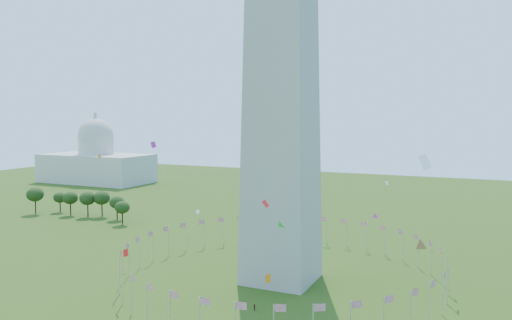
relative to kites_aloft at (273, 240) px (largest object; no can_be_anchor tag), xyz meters
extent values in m
cylinder|color=silver|center=(31.34, 26.21, -12.87)|extent=(0.24, 0.24, 9.00)
cylinder|color=silver|center=(30.73, 33.15, -12.87)|extent=(0.24, 0.24, 9.00)
cylinder|color=silver|center=(28.93, 39.89, -12.87)|extent=(0.24, 0.24, 9.00)
cylinder|color=silver|center=(25.98, 46.21, -12.87)|extent=(0.24, 0.24, 9.00)
cylinder|color=silver|center=(21.98, 51.92, -12.87)|extent=(0.24, 0.24, 9.00)
cylinder|color=silver|center=(17.05, 56.85, -12.87)|extent=(0.24, 0.24, 9.00)
cylinder|color=silver|center=(11.34, 60.85, -12.87)|extent=(0.24, 0.24, 9.00)
cylinder|color=silver|center=(5.02, 63.79, -12.87)|extent=(0.24, 0.24, 9.00)
cylinder|color=silver|center=(-1.71, 65.60, -12.87)|extent=(0.24, 0.24, 9.00)
cylinder|color=silver|center=(-8.66, 66.21, -12.87)|extent=(0.24, 0.24, 9.00)
cylinder|color=silver|center=(-15.61, 65.60, -12.87)|extent=(0.24, 0.24, 9.00)
cylinder|color=silver|center=(-22.34, 63.79, -12.87)|extent=(0.24, 0.24, 9.00)
cylinder|color=silver|center=(-28.66, 60.85, -12.87)|extent=(0.24, 0.24, 9.00)
cylinder|color=silver|center=(-34.37, 56.85, -12.87)|extent=(0.24, 0.24, 9.00)
cylinder|color=silver|center=(-39.30, 51.92, -12.87)|extent=(0.24, 0.24, 9.00)
cylinder|color=silver|center=(-43.30, 46.21, -12.87)|extent=(0.24, 0.24, 9.00)
cylinder|color=silver|center=(-46.25, 39.89, -12.87)|extent=(0.24, 0.24, 9.00)
cylinder|color=silver|center=(-48.05, 33.15, -12.87)|extent=(0.24, 0.24, 9.00)
cylinder|color=silver|center=(-48.66, 26.21, -12.87)|extent=(0.24, 0.24, 9.00)
cylinder|color=silver|center=(-48.05, 19.26, -12.87)|extent=(0.24, 0.24, 9.00)
cylinder|color=silver|center=(-46.25, 12.52, -12.87)|extent=(0.24, 0.24, 9.00)
cylinder|color=silver|center=(-43.30, 6.21, -12.87)|extent=(0.24, 0.24, 9.00)
cylinder|color=silver|center=(-39.30, 0.49, -12.87)|extent=(0.24, 0.24, 9.00)
cylinder|color=silver|center=(-34.37, -4.44, -12.87)|extent=(0.24, 0.24, 9.00)
cylinder|color=silver|center=(-28.66, -8.44, -12.87)|extent=(0.24, 0.24, 9.00)
cylinder|color=silver|center=(-22.34, -11.38, -12.87)|extent=(0.24, 0.24, 9.00)
cylinder|color=silver|center=(-15.61, -13.19, -12.87)|extent=(0.24, 0.24, 9.00)
cylinder|color=silver|center=(-8.66, -13.79, -12.87)|extent=(0.24, 0.24, 9.00)
cylinder|color=silver|center=(21.98, 0.49, -12.87)|extent=(0.24, 0.24, 9.00)
cylinder|color=silver|center=(25.98, 6.21, -12.87)|extent=(0.24, 0.24, 9.00)
cylinder|color=silver|center=(28.93, 12.52, -12.87)|extent=(0.24, 0.24, 9.00)
cylinder|color=silver|center=(30.73, 19.26, -12.87)|extent=(0.24, 0.24, 9.00)
imported|color=#5B1418|center=(-6.27, 4.88, -16.60)|extent=(1.03, 1.04, 1.54)
plane|color=green|center=(-1.78, 8.70, 1.04)|extent=(2.05, 1.69, 2.36)
plane|color=white|center=(32.15, -35.41, 19.66)|extent=(1.15, 1.92, 1.86)
plane|color=#CC2699|center=(-26.11, -3.25, 18.52)|extent=(0.28, 1.59, 1.60)
plane|color=orange|center=(-64.38, 22.50, 13.00)|extent=(0.39, 1.49, 1.49)
plane|color=white|center=(-28.78, 18.67, 0.10)|extent=(1.30, 0.46, 1.22)
plane|color=red|center=(-5.72, 9.53, 5.31)|extent=(2.06, 1.14, 1.72)
plane|color=white|center=(17.88, 23.88, 9.50)|extent=(0.41, 1.06, 1.10)
plane|color=green|center=(20.32, -2.36, -3.45)|extent=(1.03, 1.52, 1.48)
plane|color=orange|center=(-6.19, 12.12, -12.37)|extent=(1.95, 0.75, 2.09)
plane|color=red|center=(-49.72, 15.50, -12.37)|extent=(0.38, 2.11, 2.08)
plane|color=#CC2699|center=(19.08, 5.32, 5.39)|extent=(1.13, 0.64, 1.22)
plane|color=red|center=(28.40, -1.94, 2.39)|extent=(1.91, 1.59, 1.86)
ellipsoid|color=#2B4818|center=(-137.87, 63.28, -11.72)|extent=(7.22, 7.22, 11.29)
ellipsoid|color=#2B4818|center=(-131.51, 70.88, -13.06)|extent=(5.51, 5.51, 8.61)
ellipsoid|color=#2B4818|center=(-121.76, 67.27, -12.37)|extent=(6.39, 6.39, 9.99)
ellipsoid|color=#2B4818|center=(-112.68, 67.82, -12.12)|extent=(6.71, 6.71, 10.49)
ellipsoid|color=#2B4818|center=(-107.54, 70.61, -12.03)|extent=(6.83, 6.83, 10.68)
ellipsoid|color=#2B4818|center=(-97.67, 68.42, -12.62)|extent=(6.07, 6.07, 9.49)
ellipsoid|color=#2B4818|center=(-89.47, 61.83, -12.83)|extent=(5.81, 5.81, 9.07)
camera|label=1|loc=(37.85, -89.83, 24.34)|focal=35.00mm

